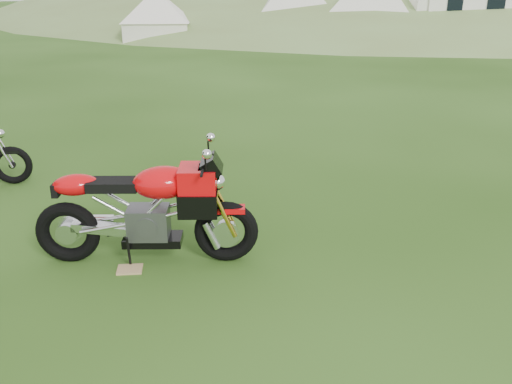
{
  "coord_description": "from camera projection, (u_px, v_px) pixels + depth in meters",
  "views": [
    {
      "loc": [
        -1.3,
        -4.76,
        2.86
      ],
      "look_at": [
        -0.25,
        0.4,
        0.81
      ],
      "focal_mm": 40.0,
      "sensor_mm": 36.0,
      "label": 1
    }
  ],
  "objects": [
    {
      "name": "hillside",
      "position": [
        451.0,
        8.0,
        46.6
      ],
      "size": [
        80.0,
        64.0,
        8.0
      ],
      "primitive_type": "ellipsoid",
      "color": "olive",
      "rests_on": "ground"
    },
    {
      "name": "tent_left",
      "position": [
        157.0,
        13.0,
        24.71
      ],
      "size": [
        3.04,
        3.04,
        2.34
      ],
      "primitive_type": null,
      "rotation": [
        0.0,
        0.0,
        -0.13
      ],
      "color": "white",
      "rests_on": "ground"
    },
    {
      "name": "tent_right",
      "position": [
        371.0,
        4.0,
        24.94
      ],
      "size": [
        4.56,
        4.56,
        2.99
      ],
      "primitive_type": null,
      "rotation": [
        0.0,
        0.0,
        -0.43
      ],
      "color": "white",
      "rests_on": "ground"
    },
    {
      "name": "plywood_board",
      "position": [
        130.0,
        269.0,
        5.82
      ],
      "size": [
        0.27,
        0.23,
        0.02
      ],
      "primitive_type": "cube",
      "rotation": [
        0.0,
        0.0,
        -0.1
      ],
      "color": "tan",
      "rests_on": "ground"
    },
    {
      "name": "ground",
      "position": [
        289.0,
        281.0,
        5.62
      ],
      "size": [
        120.0,
        120.0,
        0.0
      ],
      "primitive_type": "plane",
      "color": "#1E3C0D",
      "rests_on": "ground"
    },
    {
      "name": "sport_motorcycle",
      "position": [
        145.0,
        203.0,
        5.79
      ],
      "size": [
        2.25,
        0.95,
        1.31
      ],
      "primitive_type": null,
      "rotation": [
        0.0,
        0.0,
        -0.19
      ],
      "color": "red",
      "rests_on": "ground"
    },
    {
      "name": "hedgerow",
      "position": [
        451.0,
        8.0,
        46.6
      ],
      "size": [
        36.0,
        1.2,
        8.6
      ],
      "primitive_type": null,
      "color": "black",
      "rests_on": "ground"
    },
    {
      "name": "tent_mid",
      "position": [
        295.0,
        4.0,
        26.05
      ],
      "size": [
        3.86,
        3.86,
        2.87
      ],
      "primitive_type": null,
      "rotation": [
        0.0,
        0.0,
        -0.18
      ],
      "color": "silver",
      "rests_on": "ground"
    },
    {
      "name": "caravan",
      "position": [
        467.0,
        14.0,
        24.29
      ],
      "size": [
        5.25,
        3.06,
        2.31
      ],
      "primitive_type": null,
      "rotation": [
        0.0,
        0.0,
        -0.18
      ],
      "color": "white",
      "rests_on": "ground"
    }
  ]
}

